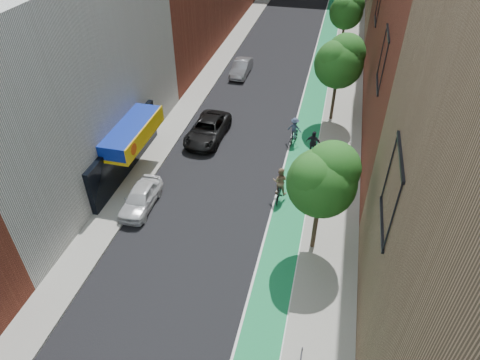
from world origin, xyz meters
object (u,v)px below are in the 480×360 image
Objects in this scene: parked_car_white at (141,198)px; cyclist_lane_mid at (313,148)px; parked_car_silver at (241,68)px; cyclist_lane_near at (280,186)px; cyclist_lane_far at (294,132)px; parked_car_black at (208,130)px.

cyclist_lane_mid reaches higher than parked_car_white.
parked_car_silver is 18.22m from cyclist_lane_near.
cyclist_lane_far is (-1.50, 1.79, -0.03)m from cyclist_lane_mid.
cyclist_lane_mid is at bearing 37.22° from parked_car_white.
cyclist_lane_mid is at bearing -107.04° from cyclist_lane_near.
cyclist_lane_near reaches higher than cyclist_lane_mid.
parked_car_black is (1.60, 8.24, 0.05)m from parked_car_white.
parked_car_silver is 2.09× the size of cyclist_lane_far.
parked_car_silver is 14.71m from cyclist_lane_mid.
parked_car_white is at bearing 62.67° from cyclist_lane_far.
cyclist_lane_far reaches higher than parked_car_silver.
cyclist_lane_near reaches higher than parked_car_silver.
parked_car_black is at bearing -88.40° from parked_car_silver.
cyclist_lane_far is at bearing -89.18° from cyclist_lane_near.
parked_car_white is at bearing -93.47° from parked_car_silver.
parked_car_black is 1.27× the size of parked_car_silver.
cyclist_lane_mid is 1.09× the size of cyclist_lane_far.
cyclist_lane_near is at bearing 85.09° from cyclist_lane_mid.
cyclist_lane_far is (7.80, 9.12, 0.17)m from parked_car_white.
cyclist_lane_far is at bearing 10.50° from parked_car_black.
cyclist_lane_near is at bearing 17.90° from parked_car_white.
parked_car_white is 1.80× the size of cyclist_lane_near.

